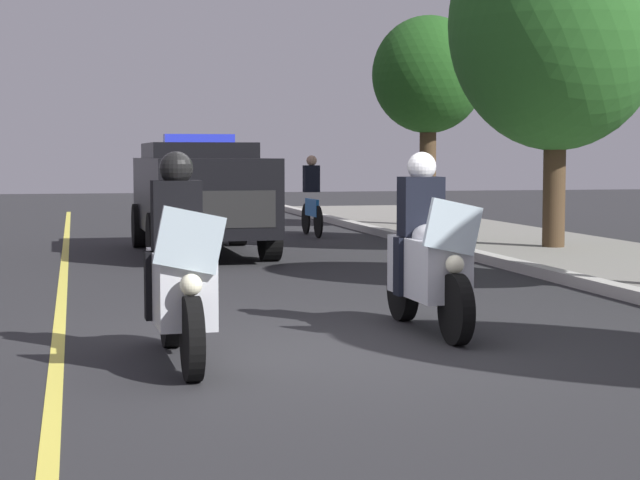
% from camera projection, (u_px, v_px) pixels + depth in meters
% --- Properties ---
extents(ground_plane, '(80.00, 80.00, 0.00)m').
position_uv_depth(ground_plane, '(336.00, 347.00, 9.50)').
color(ground_plane, '#28282B').
extents(lane_stripe_center, '(48.00, 0.12, 0.01)m').
position_uv_depth(lane_stripe_center, '(57.00, 358.00, 8.97)').
color(lane_stripe_center, '#E0D14C').
rests_on(lane_stripe_center, ground).
extents(police_motorcycle_lead_left, '(2.14, 0.57, 1.72)m').
position_uv_depth(police_motorcycle_lead_left, '(180.00, 277.00, 8.77)').
color(police_motorcycle_lead_left, black).
rests_on(police_motorcycle_lead_left, ground).
extents(police_motorcycle_lead_right, '(2.14, 0.57, 1.72)m').
position_uv_depth(police_motorcycle_lead_right, '(427.00, 259.00, 10.30)').
color(police_motorcycle_lead_right, black).
rests_on(police_motorcycle_lead_right, ground).
extents(police_suv, '(4.95, 2.16, 2.05)m').
position_uv_depth(police_suv, '(200.00, 192.00, 18.51)').
color(police_suv, black).
rests_on(police_suv, ground).
extents(cyclist_background, '(1.76, 0.32, 1.69)m').
position_uv_depth(cyclist_background, '(312.00, 196.00, 22.58)').
color(cyclist_background, black).
rests_on(cyclist_background, ground).
extents(tree_far_back, '(3.72, 3.72, 6.01)m').
position_uv_depth(tree_far_back, '(557.00, 25.00, 18.51)').
color(tree_far_back, '#42301E').
rests_on(tree_far_back, sidewalk_strip).
extents(tree_behind_suv, '(2.57, 2.57, 4.75)m').
position_uv_depth(tree_behind_suv, '(428.00, 76.00, 24.54)').
color(tree_behind_suv, '#42301E').
rests_on(tree_behind_suv, sidewalk_strip).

